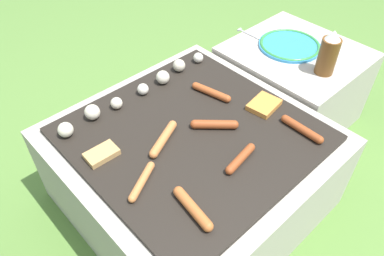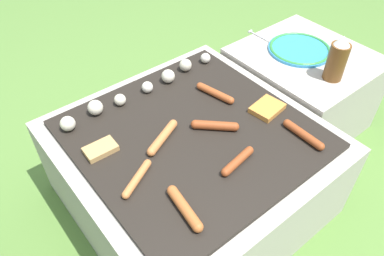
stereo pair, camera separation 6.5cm
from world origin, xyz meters
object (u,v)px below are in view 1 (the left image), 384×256
Objects in this scene: condiment_bottle at (328,54)px; fork_utensil at (254,37)px; sausage_front_center at (302,129)px; plate_colorful at (290,45)px.

condiment_bottle is 0.38m from fork_utensil.
sausage_front_center reaches higher than fork_utensil.
plate_colorful is 1.30× the size of fork_utensil.
condiment_bottle is at bearing 21.97° from sausage_front_center.
sausage_front_center is 0.63m from fork_utensil.
condiment_bottle is (-0.06, -0.21, 0.08)m from plate_colorful.
plate_colorful is at bearing -72.40° from fork_utensil.
fork_utensil is (0.01, 0.37, -0.08)m from condiment_bottle.
sausage_front_center reaches higher than plate_colorful.
plate_colorful is (0.42, 0.36, -0.01)m from sausage_front_center.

